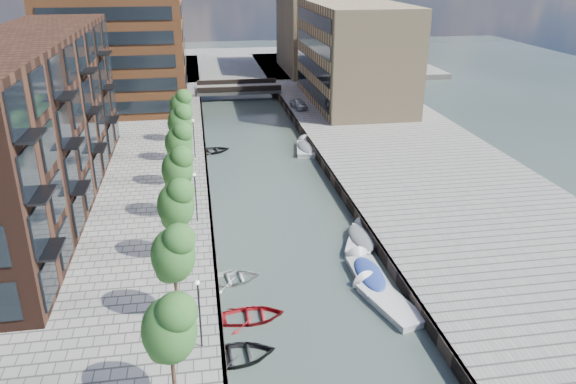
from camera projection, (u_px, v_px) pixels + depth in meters
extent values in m
plane|color=#38473F|center=(263.00, 162.00, 61.13)|extent=(300.00, 300.00, 0.00)
cube|color=gray|center=(403.00, 151.00, 63.34)|extent=(20.00, 140.00, 1.00)
cube|color=#332823|center=(206.00, 161.00, 60.02)|extent=(0.25, 140.00, 1.00)
cube|color=#332823|center=(317.00, 155.00, 61.85)|extent=(0.25, 140.00, 1.00)
cube|color=gray|center=(227.00, 64.00, 115.64)|extent=(80.00, 40.00, 1.00)
cube|color=black|center=(33.00, 124.00, 45.95)|extent=(8.00, 38.00, 14.00)
cube|color=tan|center=(354.00, 54.00, 80.53)|extent=(12.00, 25.00, 14.00)
cube|color=tan|center=(316.00, 27.00, 103.85)|extent=(12.00, 20.00, 16.00)
cube|color=gray|center=(238.00, 89.00, 89.81)|extent=(13.00, 6.00, 0.60)
cube|color=#332823|center=(240.00, 89.00, 87.02)|extent=(13.00, 0.40, 0.80)
cube|color=#332823|center=(237.00, 82.00, 92.13)|extent=(13.00, 0.40, 0.80)
cylinder|color=#382619|center=(174.00, 375.00, 26.04)|extent=(0.20, 0.20, 3.20)
ellipsoid|color=#235620|center=(169.00, 326.00, 25.00)|extent=(2.50, 2.50, 3.25)
cylinder|color=#382619|center=(177.00, 293.00, 32.42)|extent=(0.20, 0.20, 3.20)
ellipsoid|color=#235620|center=(173.00, 252.00, 31.38)|extent=(2.50, 2.50, 3.25)
cylinder|color=#382619|center=(178.00, 238.00, 38.80)|extent=(0.20, 0.20, 3.20)
ellipsoid|color=#235620|center=(175.00, 202.00, 37.76)|extent=(2.50, 2.50, 3.25)
cylinder|color=#382619|center=(180.00, 199.00, 45.18)|extent=(0.20, 0.20, 3.20)
ellipsoid|color=#235620|center=(177.00, 167.00, 44.14)|extent=(2.50, 2.50, 3.25)
cylinder|color=#382619|center=(181.00, 169.00, 51.57)|extent=(0.20, 0.20, 3.20)
ellipsoid|color=#235620|center=(179.00, 141.00, 50.52)|extent=(2.50, 2.50, 3.25)
cylinder|color=#382619|center=(182.00, 146.00, 57.95)|extent=(0.20, 0.20, 3.20)
ellipsoid|color=#235620|center=(180.00, 121.00, 56.91)|extent=(2.50, 2.50, 3.25)
cylinder|color=#382619|center=(182.00, 128.00, 64.33)|extent=(0.20, 0.20, 3.20)
ellipsoid|color=#235620|center=(181.00, 105.00, 63.29)|extent=(2.50, 2.50, 3.25)
cylinder|color=black|center=(200.00, 315.00, 29.73)|extent=(0.10, 0.10, 4.00)
sphere|color=#FFF2CC|center=(197.00, 283.00, 28.96)|extent=(0.24, 0.24, 0.24)
cylinder|color=black|center=(196.00, 198.00, 44.32)|extent=(0.10, 0.10, 4.00)
sphere|color=#FFF2CC|center=(194.00, 175.00, 43.55)|extent=(0.24, 0.24, 0.24)
cylinder|color=black|center=(194.00, 139.00, 58.90)|extent=(0.10, 0.10, 4.00)
sphere|color=#FFF2CC|center=(193.00, 121.00, 58.14)|extent=(0.24, 0.24, 0.24)
imported|color=black|center=(236.00, 359.00, 31.02)|extent=(4.74, 3.53, 0.94)
imported|color=#A01119|center=(252.00, 319.00, 34.49)|extent=(4.21, 3.08, 0.85)
imported|color=silver|center=(232.00, 281.00, 38.55)|extent=(4.37, 3.41, 0.83)
imported|color=#232326|center=(211.00, 153.00, 64.30)|extent=(4.95, 4.00, 0.91)
cube|color=silver|center=(361.00, 242.00, 43.70)|extent=(3.55, 5.24, 0.70)
cube|color=silver|center=(361.00, 238.00, 43.55)|extent=(3.67, 5.37, 0.11)
cone|color=silver|center=(364.00, 228.00, 45.89)|extent=(2.05, 1.58, 1.82)
ellipsoid|color=slate|center=(361.00, 238.00, 43.53)|extent=(3.29, 4.81, 0.60)
cube|color=silver|center=(391.00, 307.00, 35.54)|extent=(3.28, 5.49, 0.73)
cube|color=silver|center=(391.00, 302.00, 35.39)|extent=(3.39, 5.63, 0.11)
cone|color=silver|center=(369.00, 287.00, 37.68)|extent=(2.12, 1.50, 1.91)
cube|color=#B6B6B4|center=(369.00, 280.00, 38.61)|extent=(1.91, 5.11, 0.72)
cube|color=#B6B6B4|center=(370.00, 275.00, 38.47)|extent=(2.00, 5.23, 0.11)
cone|color=#B6B6B4|center=(359.00, 261.00, 40.92)|extent=(1.89, 1.01, 1.89)
ellipsoid|color=navy|center=(370.00, 274.00, 38.44)|extent=(1.80, 4.67, 0.62)
cube|color=silver|center=(306.00, 151.00, 64.72)|extent=(2.77, 5.44, 0.73)
cube|color=silver|center=(306.00, 147.00, 64.56)|extent=(2.88, 5.57, 0.11)
cone|color=silver|center=(305.00, 143.00, 67.09)|extent=(2.06, 1.33, 1.92)
ellipsoid|color=#5A5A61|center=(306.00, 147.00, 64.54)|extent=(2.59, 4.98, 0.63)
imported|color=silver|center=(299.00, 104.00, 79.05)|extent=(2.24, 4.25, 1.38)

